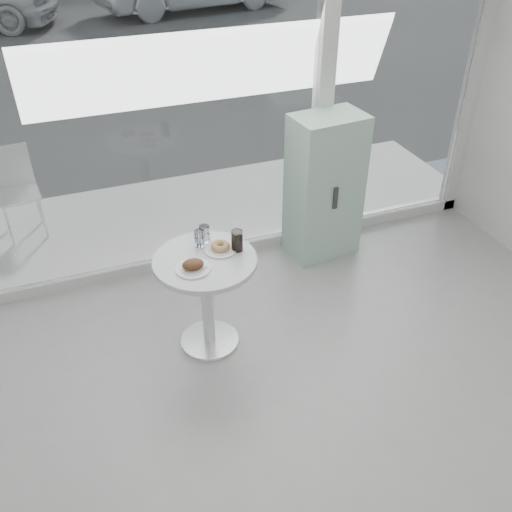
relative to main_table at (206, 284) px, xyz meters
name	(u,v)px	position (x,y,z in m)	size (l,w,h in m)	color
storefront	(229,67)	(0.57, 1.10, 1.16)	(5.00, 0.14, 3.00)	silver
main_table	(206,284)	(0.00, 0.00, 0.00)	(0.72, 0.72, 0.77)	silver
patio_deck	(202,210)	(0.50, 1.90, -0.53)	(5.60, 1.60, 0.05)	silver
mint_cabinet	(324,187)	(1.34, 0.84, 0.11)	(0.64, 0.46, 1.31)	#8DB49E
patio_chair	(16,186)	(-1.21, 2.10, -0.02)	(0.40, 0.40, 0.84)	silver
plate_fritter	(194,266)	(-0.10, -0.09, 0.25)	(0.24, 0.24, 0.07)	white
plate_donut	(220,247)	(0.14, 0.07, 0.24)	(0.23, 0.23, 0.06)	white
water_tumbler_a	(200,239)	(0.02, 0.17, 0.27)	(0.08, 0.08, 0.12)	white
water_tumbler_b	(204,235)	(0.06, 0.21, 0.28)	(0.08, 0.08, 0.13)	white
cola_glass	(237,241)	(0.25, 0.03, 0.29)	(0.08, 0.08, 0.16)	white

